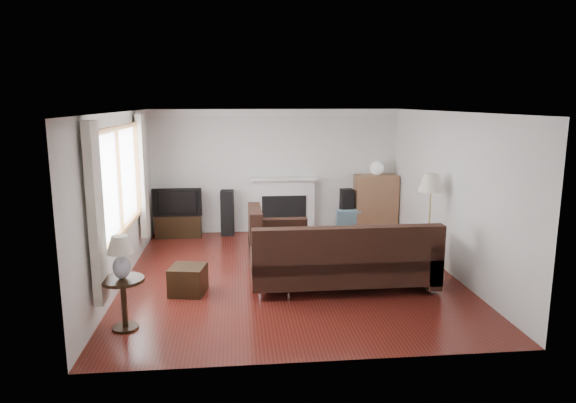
{
  "coord_description": "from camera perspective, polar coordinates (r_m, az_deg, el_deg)",
  "views": [
    {
      "loc": [
        -0.81,
        -7.59,
        2.66
      ],
      "look_at": [
        0.0,
        0.3,
        1.1
      ],
      "focal_mm": 32.0,
      "sensor_mm": 36.0,
      "label": 1
    }
  ],
  "objects": [
    {
      "name": "bookshelf",
      "position": [
        10.7,
        9.71,
        -0.2
      ],
      "size": [
        0.86,
        0.41,
        1.18
      ],
      "primitive_type": "cube",
      "color": "#8A5E40",
      "rests_on": "ground"
    },
    {
      "name": "speaker_right",
      "position": [
        10.62,
        6.52,
        -1.0
      ],
      "size": [
        0.25,
        0.3,
        0.89
      ],
      "primitive_type": "cube",
      "rotation": [
        0.0,
        0.0,
        0.0
      ],
      "color": "black",
      "rests_on": "ground"
    },
    {
      "name": "coffee_table",
      "position": [
        9.02,
        2.93,
        -4.67
      ],
      "size": [
        1.16,
        0.79,
        0.41
      ],
      "primitive_type": "cube",
      "rotation": [
        0.0,
        0.0,
        0.22
      ],
      "color": "olive",
      "rests_on": "ground"
    },
    {
      "name": "fireplace",
      "position": [
        10.49,
        -0.48,
        -0.35
      ],
      "size": [
        1.4,
        0.26,
        1.15
      ],
      "primitive_type": "cube",
      "color": "white",
      "rests_on": "room"
    },
    {
      "name": "curtain_near",
      "position": [
        6.21,
        -20.57,
        -1.28
      ],
      "size": [
        0.1,
        0.35,
        2.1
      ],
      "primitive_type": "cube",
      "color": "beige",
      "rests_on": "room"
    },
    {
      "name": "sectional_sofa",
      "position": [
        7.48,
        6.08,
        -6.03
      ],
      "size": [
        2.86,
        2.09,
        0.92
      ],
      "primitive_type": "cube",
      "color": "black",
      "rests_on": "ground"
    },
    {
      "name": "speaker_left",
      "position": [
        10.38,
        -6.76,
        -1.24
      ],
      "size": [
        0.27,
        0.32,
        0.9
      ],
      "primitive_type": "cube",
      "rotation": [
        0.0,
        0.0,
        -0.07
      ],
      "color": "black",
      "rests_on": "ground"
    },
    {
      "name": "footstool",
      "position": [
        7.4,
        -11.05,
        -8.54
      ],
      "size": [
        0.55,
        0.55,
        0.39
      ],
      "primitive_type": "cube",
      "rotation": [
        0.0,
        0.0,
        -0.19
      ],
      "color": "black",
      "rests_on": "ground"
    },
    {
      "name": "floor_lamp",
      "position": [
        8.41,
        15.42,
        -2.22
      ],
      "size": [
        0.46,
        0.46,
        1.55
      ],
      "primitive_type": "cube",
      "rotation": [
        0.0,
        0.0,
        0.17
      ],
      "color": "#B2943E",
      "rests_on": "ground"
    },
    {
      "name": "globe_lamp",
      "position": [
        10.59,
        9.84,
        3.66
      ],
      "size": [
        0.28,
        0.28,
        0.28
      ],
      "primitive_type": "sphere",
      "color": "white",
      "rests_on": "bookshelf"
    },
    {
      "name": "window",
      "position": [
        7.65,
        -18.18,
        2.23
      ],
      "size": [
        0.12,
        2.74,
        1.54
      ],
      "primitive_type": "cube",
      "color": "olive",
      "rests_on": "room"
    },
    {
      "name": "tv_stand",
      "position": [
        10.45,
        -12.06,
        -2.63
      ],
      "size": [
        0.88,
        0.4,
        0.44
      ],
      "primitive_type": "cube",
      "color": "black",
      "rests_on": "ground"
    },
    {
      "name": "room",
      "position": [
        7.76,
        0.23,
        0.66
      ],
      "size": [
        5.1,
        5.6,
        2.54
      ],
      "color": "#521812",
      "rests_on": "ground"
    },
    {
      "name": "side_table",
      "position": [
        6.45,
        -17.75,
        -10.77
      ],
      "size": [
        0.5,
        0.5,
        0.62
      ],
      "primitive_type": "cube",
      "color": "black",
      "rests_on": "ground"
    },
    {
      "name": "table_lamp",
      "position": [
        6.27,
        -18.06,
        -5.94
      ],
      "size": [
        0.31,
        0.31,
        0.51
      ],
      "primitive_type": "cube",
      "color": "silver",
      "rests_on": "side_table"
    },
    {
      "name": "television",
      "position": [
        10.34,
        -12.17,
        0.04
      ],
      "size": [
        0.96,
        0.13,
        0.55
      ],
      "primitive_type": "imported",
      "color": "black",
      "rests_on": "tv_stand"
    },
    {
      "name": "curtain_far",
      "position": [
        9.14,
        -15.84,
        2.78
      ],
      "size": [
        0.1,
        0.35,
        2.1
      ],
      "primitive_type": "cube",
      "color": "beige",
      "rests_on": "room"
    }
  ]
}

